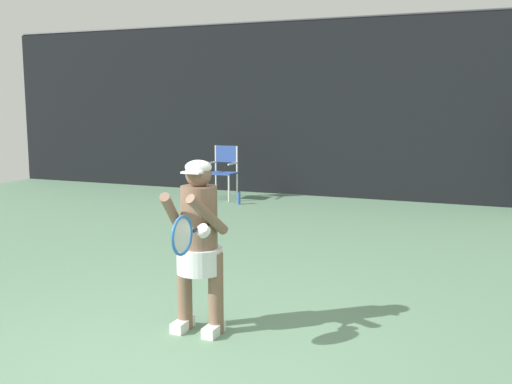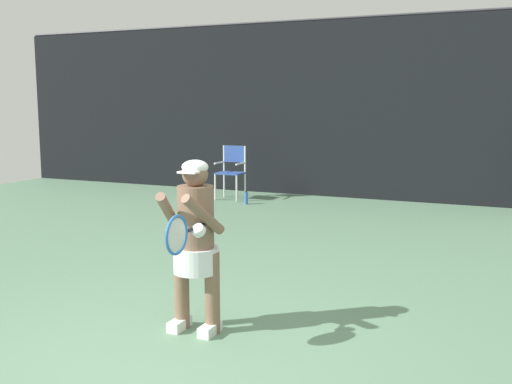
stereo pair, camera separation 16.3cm
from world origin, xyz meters
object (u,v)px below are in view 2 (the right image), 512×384
(umpire_chair, at_px, (232,169))
(tennis_player, at_px, (195,239))
(tennis_racket, at_px, (178,234))
(water_bottle, at_px, (246,198))

(umpire_chair, distance_m, tennis_player, 7.19)
(umpire_chair, relative_size, tennis_player, 0.73)
(tennis_player, xyz_separation_m, tennis_racket, (0.13, -0.49, 0.15))
(umpire_chair, relative_size, tennis_racket, 1.79)
(water_bottle, bearing_deg, tennis_player, -69.19)
(water_bottle, height_order, tennis_racket, tennis_racket)
(tennis_racket, bearing_deg, water_bottle, 128.51)
(umpire_chair, distance_m, tennis_racket, 7.70)
(tennis_player, bearing_deg, umpire_chair, 113.52)
(umpire_chair, bearing_deg, water_bottle, -41.88)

